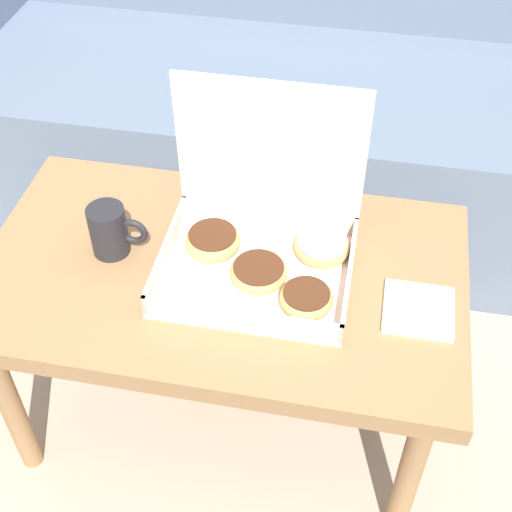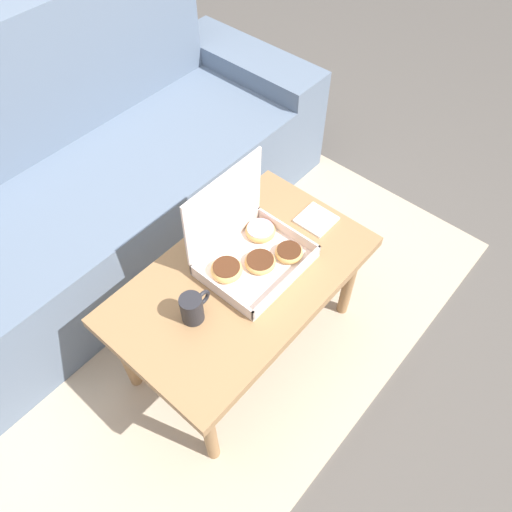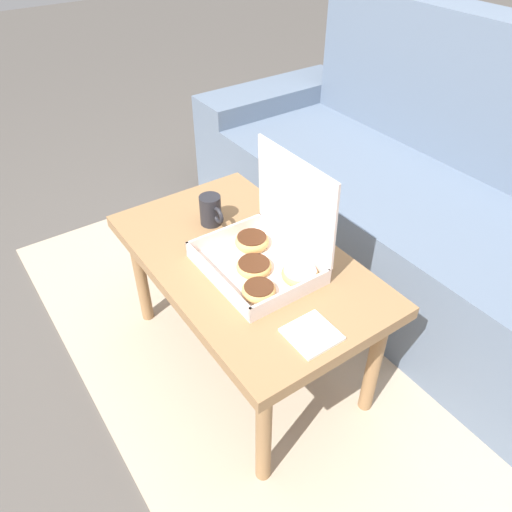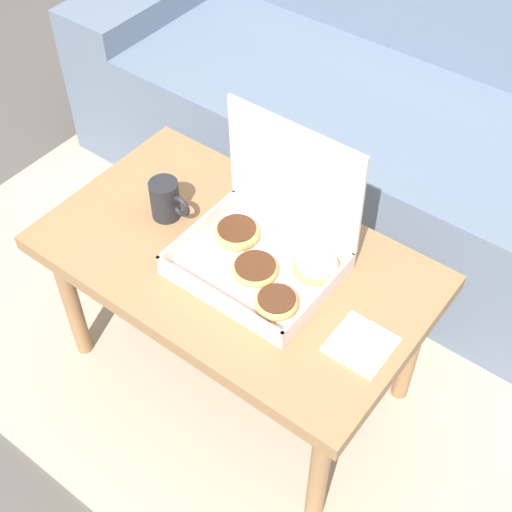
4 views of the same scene
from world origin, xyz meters
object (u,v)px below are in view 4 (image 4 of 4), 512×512
object	(u,v)px
couch	(409,123)
coffee_table	(235,272)
coffee_mug	(166,200)
pastry_box	(270,247)

from	to	relation	value
couch	coffee_table	xyz separation A→B (m)	(0.00, -0.86, 0.09)
coffee_mug	coffee_table	bearing A→B (deg)	-2.27
pastry_box	couch	bearing A→B (deg)	95.25
couch	pastry_box	world-z (taller)	couch
couch	coffee_table	world-z (taller)	couch
couch	coffee_mug	world-z (taller)	couch
coffee_table	pastry_box	xyz separation A→B (m)	(0.08, 0.03, 0.11)
couch	pastry_box	xyz separation A→B (m)	(0.08, -0.83, 0.20)
coffee_mug	pastry_box	bearing A→B (deg)	4.46
couch	pastry_box	bearing A→B (deg)	-84.75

